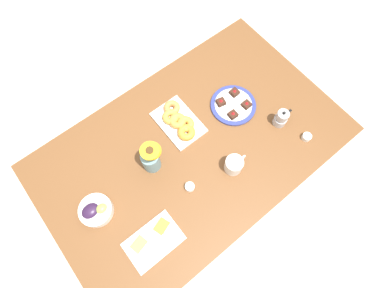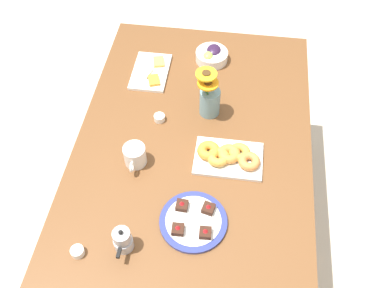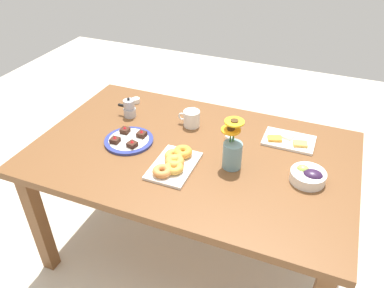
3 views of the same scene
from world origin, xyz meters
TOP-DOWN VIEW (x-y plane):
  - ground_plane at (0.00, 0.00)m, footprint 6.00×6.00m
  - dining_table at (0.00, 0.00)m, footprint 1.60×1.00m
  - coffee_mug at (0.09, -0.22)m, footprint 0.13×0.09m
  - grape_bowl at (-0.57, 0.02)m, footprint 0.16×0.16m
  - cheese_platter at (-0.44, -0.26)m, footprint 0.26×0.17m
  - croissant_platter at (0.03, 0.15)m, footprint 0.19×0.28m
  - jam_cup_honey at (-0.15, -0.16)m, footprint 0.05×0.05m
  - jam_cup_berry at (0.51, -0.34)m, footprint 0.05×0.05m
  - dessert_plate at (0.33, 0.05)m, footprint 0.25×0.25m
  - flower_vase at (-0.22, 0.05)m, footprint 0.11×0.11m
  - moka_pot at (0.46, -0.18)m, footprint 0.11×0.07m

SIDE VIEW (x-z plane):
  - ground_plane at x=0.00m, z-range 0.00..0.00m
  - dining_table at x=0.00m, z-range 0.28..1.02m
  - cheese_platter at x=-0.44m, z-range 0.74..0.76m
  - dessert_plate at x=0.33m, z-range 0.72..0.78m
  - jam_cup_honey at x=-0.15m, z-range 0.74..0.77m
  - jam_cup_berry at x=0.51m, z-range 0.74..0.77m
  - croissant_platter at x=0.03m, z-range 0.74..0.79m
  - grape_bowl at x=-0.57m, z-range 0.74..0.80m
  - coffee_mug at x=0.09m, z-range 0.74..0.83m
  - moka_pot at x=0.46m, z-range 0.73..0.85m
  - flower_vase at x=-0.22m, z-range 0.70..0.95m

